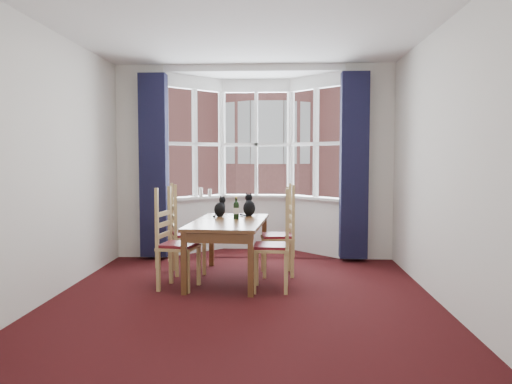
# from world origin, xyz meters

# --- Properties ---
(floor) EXTENTS (4.50, 4.50, 0.00)m
(floor) POSITION_xyz_m (0.00, 0.00, 0.00)
(floor) COLOR black
(floor) RESTS_ON ground
(ceiling) EXTENTS (4.50, 4.50, 0.00)m
(ceiling) POSITION_xyz_m (0.00, 0.00, 2.80)
(ceiling) COLOR white
(ceiling) RESTS_ON floor
(wall_left) EXTENTS (0.00, 4.50, 4.50)m
(wall_left) POSITION_xyz_m (-2.00, 0.00, 1.40)
(wall_left) COLOR silver
(wall_left) RESTS_ON floor
(wall_right) EXTENTS (0.00, 4.50, 4.50)m
(wall_right) POSITION_xyz_m (2.00, 0.00, 1.40)
(wall_right) COLOR silver
(wall_right) RESTS_ON floor
(wall_near) EXTENTS (4.00, 0.00, 4.00)m
(wall_near) POSITION_xyz_m (0.00, -2.25, 1.40)
(wall_near) COLOR silver
(wall_near) RESTS_ON floor
(wall_back_pier_left) EXTENTS (0.70, 0.12, 2.80)m
(wall_back_pier_left) POSITION_xyz_m (-1.65, 2.25, 1.40)
(wall_back_pier_left) COLOR silver
(wall_back_pier_left) RESTS_ON floor
(wall_back_pier_right) EXTENTS (0.70, 0.12, 2.80)m
(wall_back_pier_right) POSITION_xyz_m (1.65, 2.25, 1.40)
(wall_back_pier_right) COLOR silver
(wall_back_pier_right) RESTS_ON floor
(bay_window) EXTENTS (2.76, 0.94, 2.80)m
(bay_window) POSITION_xyz_m (0.00, 2.75, 1.40)
(bay_window) COLOR white
(bay_window) RESTS_ON floor
(curtain_left) EXTENTS (0.38, 0.22, 2.60)m
(curtain_left) POSITION_xyz_m (-1.42, 2.07, 1.35)
(curtain_left) COLOR #171734
(curtain_left) RESTS_ON floor
(curtain_right) EXTENTS (0.38, 0.22, 2.60)m
(curtain_right) POSITION_xyz_m (1.42, 2.07, 1.35)
(curtain_right) COLOR #171734
(curtain_right) RESTS_ON floor
(dining_table) EXTENTS (0.92, 1.58, 0.71)m
(dining_table) POSITION_xyz_m (-0.23, 0.92, 0.64)
(dining_table) COLOR brown
(dining_table) RESTS_ON floor
(chair_left_near) EXTENTS (0.47, 0.48, 0.92)m
(chair_left_near) POSITION_xyz_m (-0.84, 0.51, 0.47)
(chair_left_near) COLOR tan
(chair_left_near) RESTS_ON floor
(chair_left_far) EXTENTS (0.51, 0.53, 0.92)m
(chair_left_far) POSITION_xyz_m (-0.87, 1.22, 0.47)
(chair_left_far) COLOR tan
(chair_left_far) RESTS_ON floor
(chair_right_near) EXTENTS (0.41, 0.43, 0.92)m
(chair_right_near) POSITION_xyz_m (0.37, 0.46, 0.47)
(chair_right_near) COLOR tan
(chair_right_near) RESTS_ON floor
(chair_right_far) EXTENTS (0.44, 0.46, 0.92)m
(chair_right_far) POSITION_xyz_m (0.44, 1.20, 0.47)
(chair_right_far) COLOR tan
(chair_right_far) RESTS_ON floor
(cat_left) EXTENTS (0.21, 0.23, 0.28)m
(cat_left) POSITION_xyz_m (-0.38, 1.33, 0.82)
(cat_left) COLOR black
(cat_left) RESTS_ON dining_table
(cat_right) EXTENTS (0.19, 0.24, 0.31)m
(cat_right) POSITION_xyz_m (-0.02, 1.42, 0.83)
(cat_right) COLOR black
(cat_right) RESTS_ON dining_table
(wine_bottle) EXTENTS (0.07, 0.07, 0.27)m
(wine_bottle) POSITION_xyz_m (-0.15, 1.08, 0.83)
(wine_bottle) COLOR black
(wine_bottle) RESTS_ON dining_table
(candle_tall) EXTENTS (0.06, 0.06, 0.13)m
(candle_tall) POSITION_xyz_m (-0.83, 2.60, 0.94)
(candle_tall) COLOR white
(candle_tall) RESTS_ON bay_window
(candle_short) EXTENTS (0.06, 0.06, 0.11)m
(candle_short) POSITION_xyz_m (-0.70, 2.63, 0.93)
(candle_short) COLOR white
(candle_short) RESTS_ON bay_window
(street) EXTENTS (80.00, 80.00, 0.00)m
(street) POSITION_xyz_m (0.00, 32.25, -6.00)
(street) COLOR #333335
(street) RESTS_ON ground
(tenement_building) EXTENTS (18.40, 7.80, 15.20)m
(tenement_building) POSITION_xyz_m (0.00, 14.01, 1.60)
(tenement_building) COLOR #96544D
(tenement_building) RESTS_ON street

